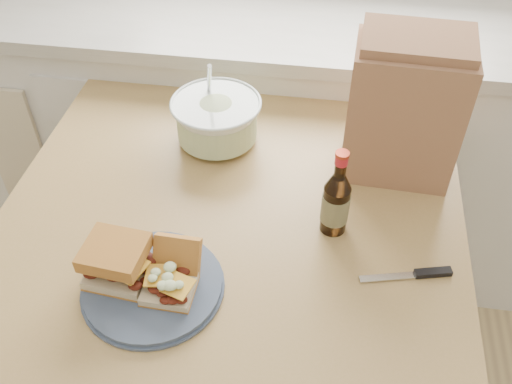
# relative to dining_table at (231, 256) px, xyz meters

# --- Properties ---
(cabinet_run) EXTENTS (2.50, 0.64, 0.94)m
(cabinet_run) POSITION_rel_dining_table_xyz_m (0.11, 0.78, -0.24)
(cabinet_run) COLOR silver
(cabinet_run) RESTS_ON ground
(dining_table) EXTENTS (1.00, 1.00, 0.83)m
(dining_table) POSITION_rel_dining_table_xyz_m (0.00, 0.00, 0.00)
(dining_table) COLOR #AC8551
(dining_table) RESTS_ON ground
(plate) EXTENTS (0.26, 0.26, 0.02)m
(plate) POSITION_rel_dining_table_xyz_m (-0.11, -0.20, 0.13)
(plate) COLOR #404E68
(plate) RESTS_ON dining_table
(sandwich_left) EXTENTS (0.12, 0.11, 0.08)m
(sandwich_left) POSITION_rel_dining_table_xyz_m (-0.17, -0.19, 0.18)
(sandwich_left) COLOR beige
(sandwich_left) RESTS_ON plate
(sandwich_right) EXTENTS (0.10, 0.13, 0.08)m
(sandwich_right) POSITION_rel_dining_table_xyz_m (-0.07, -0.20, 0.17)
(sandwich_right) COLOR beige
(sandwich_right) RESTS_ON plate
(coleslaw_bowl) EXTENTS (0.22, 0.22, 0.22)m
(coleslaw_bowl) POSITION_rel_dining_table_xyz_m (-0.08, 0.26, 0.18)
(coleslaw_bowl) COLOR silver
(coleslaw_bowl) RESTS_ON dining_table
(beer_bottle) EXTENTS (0.06, 0.06, 0.21)m
(beer_bottle) POSITION_rel_dining_table_xyz_m (0.22, 0.01, 0.20)
(beer_bottle) COLOR black
(beer_bottle) RESTS_ON dining_table
(knife) EXTENTS (0.18, 0.06, 0.01)m
(knife) POSITION_rel_dining_table_xyz_m (0.40, -0.09, 0.13)
(knife) COLOR silver
(knife) RESTS_ON dining_table
(paper_bag) EXTENTS (0.25, 0.17, 0.31)m
(paper_bag) POSITION_rel_dining_table_xyz_m (0.35, 0.22, 0.28)
(paper_bag) COLOR #9F6E4D
(paper_bag) RESTS_ON dining_table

